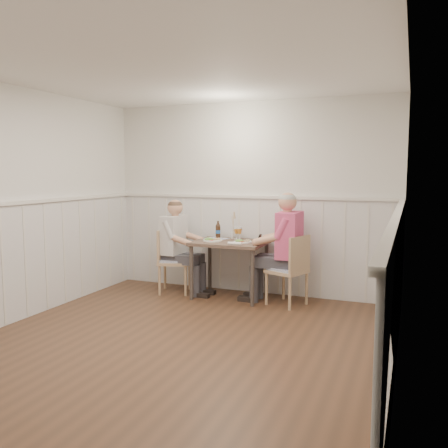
% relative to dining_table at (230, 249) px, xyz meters
% --- Properties ---
extents(ground_plane, '(4.50, 4.50, 0.00)m').
position_rel_dining_table_xyz_m(ground_plane, '(0.14, -1.84, -0.65)').
color(ground_plane, '#4A3120').
extents(room_shell, '(4.04, 4.54, 2.60)m').
position_rel_dining_table_xyz_m(room_shell, '(0.14, -1.84, 0.87)').
color(room_shell, silver).
rests_on(room_shell, ground).
extents(wainscot, '(4.00, 4.49, 1.34)m').
position_rel_dining_table_xyz_m(wainscot, '(0.14, -1.15, 0.04)').
color(wainscot, white).
rests_on(wainscot, ground).
extents(dining_table, '(0.93, 0.70, 0.75)m').
position_rel_dining_table_xyz_m(dining_table, '(0.00, 0.00, 0.00)').
color(dining_table, brown).
rests_on(dining_table, ground).
extents(chair_right, '(0.54, 0.54, 0.88)m').
position_rel_dining_table_xyz_m(chair_right, '(0.84, -0.09, -0.17)').
color(chair_right, tan).
rests_on(chair_right, ground).
extents(chair_left, '(0.52, 0.52, 0.88)m').
position_rel_dining_table_xyz_m(chair_left, '(-0.84, -0.06, -0.17)').
color(chair_left, tan).
rests_on(chair_left, ground).
extents(man_in_pink, '(0.66, 0.46, 1.43)m').
position_rel_dining_table_xyz_m(man_in_pink, '(0.76, -0.02, -0.05)').
color(man_in_pink, '#3F3F47').
rests_on(man_in_pink, ground).
extents(diner_cream, '(0.61, 0.43, 1.31)m').
position_rel_dining_table_xyz_m(diner_cream, '(-0.77, -0.04, -0.10)').
color(diner_cream, '#3F3F47').
rests_on(diner_cream, ground).
extents(plate_man, '(0.24, 0.24, 0.06)m').
position_rel_dining_table_xyz_m(plate_man, '(0.19, -0.04, 0.12)').
color(plate_man, white).
rests_on(plate_man, dining_table).
extents(plate_diner, '(0.26, 0.26, 0.06)m').
position_rel_dining_table_xyz_m(plate_diner, '(-0.23, -0.07, 0.12)').
color(plate_diner, white).
rests_on(plate_diner, dining_table).
extents(beer_glass_a, '(0.07, 0.07, 0.18)m').
position_rel_dining_table_xyz_m(beer_glass_a, '(0.07, 0.19, 0.22)').
color(beer_glass_a, silver).
rests_on(beer_glass_a, dining_table).
extents(beer_glass_b, '(0.07, 0.07, 0.17)m').
position_rel_dining_table_xyz_m(beer_glass_b, '(0.01, 0.22, 0.21)').
color(beer_glass_b, silver).
rests_on(beer_glass_b, dining_table).
extents(beer_bottle, '(0.07, 0.07, 0.24)m').
position_rel_dining_table_xyz_m(beer_bottle, '(-0.25, 0.21, 0.21)').
color(beer_bottle, '#311D10').
rests_on(beer_bottle, dining_table).
extents(rolled_napkin, '(0.18, 0.06, 0.04)m').
position_rel_dining_table_xyz_m(rolled_napkin, '(0.17, -0.27, 0.12)').
color(rolled_napkin, white).
rests_on(rolled_napkin, dining_table).
extents(grass_vase, '(0.04, 0.04, 0.39)m').
position_rel_dining_table_xyz_m(grass_vase, '(-0.06, 0.26, 0.27)').
color(grass_vase, silver).
rests_on(grass_vase, dining_table).
extents(gingham_mat, '(0.35, 0.32, 0.01)m').
position_rel_dining_table_xyz_m(gingham_mat, '(-0.25, 0.16, 0.10)').
color(gingham_mat, '#5F6EA6').
rests_on(gingham_mat, dining_table).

